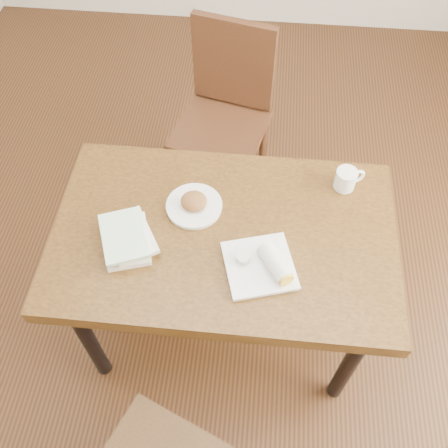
# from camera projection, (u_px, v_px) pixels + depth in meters

# --- Properties ---
(ground) EXTENTS (4.00, 5.00, 0.01)m
(ground) POSITION_uv_depth(u_px,v_px,m) (224.00, 321.00, 2.39)
(ground) COLOR #472814
(ground) RESTS_ON ground
(table) EXTENTS (1.23, 0.76, 0.75)m
(table) POSITION_uv_depth(u_px,v_px,m) (224.00, 245.00, 1.84)
(table) COLOR brown
(table) RESTS_ON ground
(chair_far) EXTENTS (0.51, 0.51, 0.95)m
(chair_far) POSITION_uv_depth(u_px,v_px,m) (226.00, 107.00, 2.45)
(chair_far) COLOR #462414
(chair_far) RESTS_ON ground
(plate_scone) EXTENTS (0.21, 0.21, 0.07)m
(plate_scone) POSITION_uv_depth(u_px,v_px,m) (194.00, 204.00, 1.82)
(plate_scone) COLOR white
(plate_scone) RESTS_ON table
(coffee_mug) EXTENTS (0.12, 0.08, 0.08)m
(coffee_mug) POSITION_uv_depth(u_px,v_px,m) (347.00, 179.00, 1.86)
(coffee_mug) COLOR white
(coffee_mug) RESTS_ON table
(plate_burrito) EXTENTS (0.28, 0.28, 0.08)m
(plate_burrito) POSITION_uv_depth(u_px,v_px,m) (264.00, 265.00, 1.67)
(plate_burrito) COLOR white
(plate_burrito) RESTS_ON table
(book_stack) EXTENTS (0.24, 0.27, 0.06)m
(book_stack) POSITION_uv_depth(u_px,v_px,m) (127.00, 238.00, 1.72)
(book_stack) COLOR white
(book_stack) RESTS_ON table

